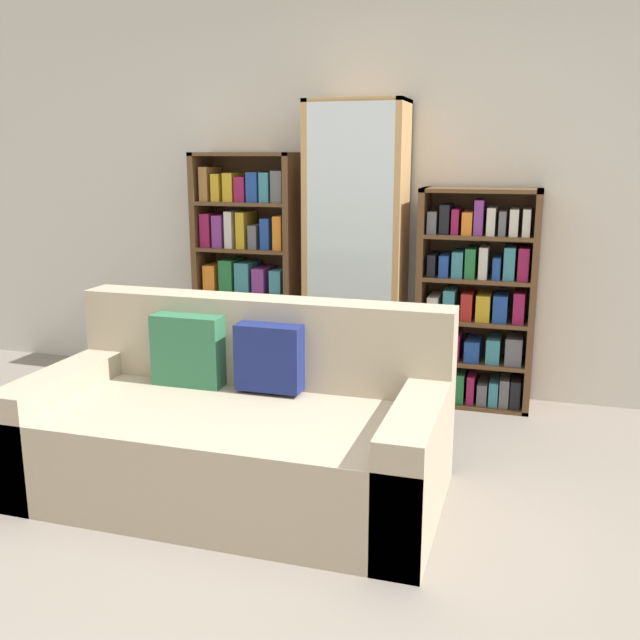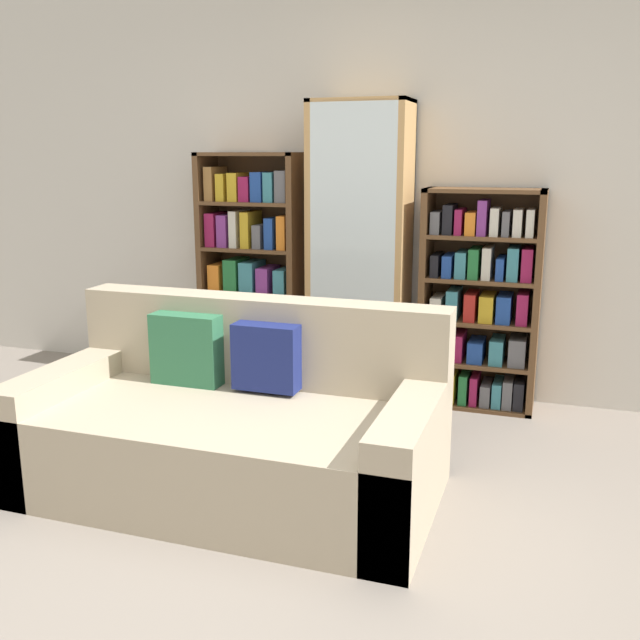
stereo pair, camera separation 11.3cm
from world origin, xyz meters
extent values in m
plane|color=gray|center=(0.00, 0.00, 0.00)|extent=(16.00, 16.00, 0.00)
cube|color=beige|center=(0.00, 2.48, 1.35)|extent=(7.05, 0.06, 2.70)
cube|color=tan|center=(-0.31, 0.66, 0.22)|extent=(1.94, 0.99, 0.43)
cube|color=tan|center=(-0.31, 1.05, 0.65)|extent=(1.94, 0.20, 0.44)
cube|color=tan|center=(-1.18, 0.66, 0.28)|extent=(0.20, 0.99, 0.55)
cube|color=tan|center=(0.55, 0.66, 0.28)|extent=(0.20, 0.99, 0.55)
cube|color=#2D6B47|center=(-0.65, 0.89, 0.61)|extent=(0.36, 0.12, 0.36)
cube|color=navy|center=(-0.22, 0.89, 0.61)|extent=(0.32, 0.12, 0.32)
cube|color=brown|center=(-1.23, 2.27, 0.79)|extent=(0.04, 0.32, 1.59)
cube|color=brown|center=(-0.56, 2.27, 0.79)|extent=(0.04, 0.32, 1.59)
cube|color=brown|center=(-0.90, 2.27, 1.57)|extent=(0.70, 0.32, 0.02)
cube|color=brown|center=(-0.90, 2.27, 0.01)|extent=(0.70, 0.32, 0.02)
cube|color=brown|center=(-0.90, 2.43, 0.79)|extent=(0.70, 0.01, 1.59)
cube|color=brown|center=(-0.90, 2.27, 0.33)|extent=(0.62, 0.32, 0.02)
cube|color=brown|center=(-0.90, 2.27, 0.64)|extent=(0.62, 0.32, 0.02)
cube|color=brown|center=(-0.90, 2.27, 0.95)|extent=(0.62, 0.32, 0.02)
cube|color=brown|center=(-0.90, 2.27, 1.25)|extent=(0.62, 0.32, 0.02)
cube|color=#AD231E|center=(-1.16, 2.26, 0.10)|extent=(0.04, 0.24, 0.16)
cube|color=#7A3384|center=(-1.09, 2.26, 0.12)|extent=(0.05, 0.24, 0.19)
cube|color=orange|center=(-1.03, 2.26, 0.10)|extent=(0.05, 0.24, 0.16)
cube|color=#7A3384|center=(-0.96, 2.26, 0.11)|extent=(0.04, 0.24, 0.17)
cube|color=#7A3384|center=(-0.90, 2.26, 0.13)|extent=(0.04, 0.24, 0.21)
cube|color=gold|center=(-0.83, 2.26, 0.15)|extent=(0.05, 0.24, 0.24)
cube|color=beige|center=(-0.76, 2.26, 0.13)|extent=(0.04, 0.24, 0.20)
cube|color=teal|center=(-0.69, 2.26, 0.12)|extent=(0.05, 0.24, 0.19)
cube|color=#AD231E|center=(-0.63, 2.26, 0.11)|extent=(0.06, 0.24, 0.17)
cube|color=#AD231E|center=(-1.16, 2.26, 0.45)|extent=(0.05, 0.24, 0.21)
cube|color=#7A3384|center=(-1.11, 2.26, 0.47)|extent=(0.04, 0.24, 0.24)
cube|color=teal|center=(-1.05, 2.26, 0.45)|extent=(0.04, 0.24, 0.22)
cube|color=gold|center=(-0.99, 2.26, 0.44)|extent=(0.05, 0.24, 0.19)
cube|color=olive|center=(-0.92, 2.26, 0.45)|extent=(0.05, 0.24, 0.21)
cube|color=gold|center=(-0.87, 2.26, 0.45)|extent=(0.04, 0.24, 0.22)
cube|color=#8E1947|center=(-0.80, 2.26, 0.42)|extent=(0.04, 0.24, 0.16)
cube|color=gold|center=(-0.74, 2.26, 0.44)|extent=(0.05, 0.24, 0.19)
cube|color=#1E4293|center=(-0.68, 2.26, 0.45)|extent=(0.04, 0.24, 0.21)
cube|color=#1E4293|center=(-0.62, 2.26, 0.45)|extent=(0.04, 0.24, 0.22)
cube|color=orange|center=(-1.13, 2.26, 0.74)|extent=(0.08, 0.24, 0.18)
cube|color=#237038|center=(-1.01, 2.26, 0.76)|extent=(0.10, 0.24, 0.22)
cube|color=teal|center=(-0.89, 2.26, 0.76)|extent=(0.10, 0.24, 0.21)
cube|color=#7A3384|center=(-0.78, 2.26, 0.74)|extent=(0.08, 0.24, 0.18)
cube|color=teal|center=(-0.66, 2.26, 0.74)|extent=(0.08, 0.24, 0.17)
cube|color=#8E1947|center=(-1.15, 2.26, 1.07)|extent=(0.07, 0.24, 0.23)
cube|color=#7A3384|center=(-1.06, 2.26, 1.07)|extent=(0.07, 0.24, 0.22)
cube|color=beige|center=(-0.98, 2.26, 1.08)|extent=(0.05, 0.24, 0.24)
cube|color=gold|center=(-0.90, 2.26, 1.08)|extent=(0.06, 0.24, 0.24)
cube|color=#5B5B60|center=(-0.81, 2.26, 1.04)|extent=(0.06, 0.24, 0.16)
cube|color=#1E4293|center=(-0.72, 2.26, 1.06)|extent=(0.06, 0.24, 0.20)
cube|color=orange|center=(-0.64, 2.26, 1.07)|extent=(0.06, 0.24, 0.22)
cube|color=olive|center=(-1.15, 2.26, 1.38)|extent=(0.06, 0.24, 0.22)
cube|color=gold|center=(-1.07, 2.26, 1.36)|extent=(0.06, 0.24, 0.18)
cube|color=gold|center=(-0.98, 2.26, 1.36)|extent=(0.07, 0.24, 0.19)
cube|color=#8E1947|center=(-0.90, 2.26, 1.35)|extent=(0.07, 0.24, 0.16)
cube|color=#1E4293|center=(-0.81, 2.26, 1.36)|extent=(0.08, 0.24, 0.19)
cube|color=teal|center=(-0.72, 2.26, 1.36)|extent=(0.06, 0.24, 0.19)
cube|color=#5B5B60|center=(-0.64, 2.26, 1.37)|extent=(0.08, 0.24, 0.20)
cube|color=tan|center=(-0.42, 2.25, 0.95)|extent=(0.04, 0.36, 1.91)
cube|color=tan|center=(0.16, 2.25, 0.95)|extent=(0.04, 0.36, 1.91)
cube|color=tan|center=(-0.13, 2.25, 1.89)|extent=(0.63, 0.36, 0.02)
cube|color=tan|center=(-0.13, 2.25, 0.01)|extent=(0.63, 0.36, 0.02)
cube|color=tan|center=(-0.13, 2.43, 0.95)|extent=(0.63, 0.01, 1.91)
cube|color=silver|center=(-0.13, 2.08, 0.95)|extent=(0.55, 0.01, 1.88)
cube|color=tan|center=(-0.13, 2.25, 0.33)|extent=(0.55, 0.32, 0.02)
cube|color=tan|center=(-0.13, 2.25, 0.64)|extent=(0.55, 0.32, 0.02)
cube|color=tan|center=(-0.13, 2.25, 0.95)|extent=(0.55, 0.32, 0.02)
cube|color=tan|center=(-0.13, 2.25, 1.26)|extent=(0.55, 0.32, 0.02)
cube|color=tan|center=(-0.13, 2.25, 1.57)|extent=(0.55, 0.32, 0.02)
cylinder|color=silver|center=(-0.34, 2.24, 0.06)|extent=(0.01, 0.01, 0.08)
cone|color=silver|center=(-0.34, 2.24, 0.15)|extent=(0.06, 0.06, 0.09)
cylinder|color=silver|center=(-0.26, 2.24, 0.06)|extent=(0.01, 0.01, 0.08)
cone|color=silver|center=(-0.26, 2.24, 0.15)|extent=(0.06, 0.06, 0.09)
cylinder|color=silver|center=(-0.17, 2.26, 0.06)|extent=(0.01, 0.01, 0.08)
cone|color=silver|center=(-0.17, 2.26, 0.15)|extent=(0.06, 0.06, 0.09)
cylinder|color=silver|center=(-0.09, 2.27, 0.06)|extent=(0.01, 0.01, 0.08)
cone|color=silver|center=(-0.09, 2.27, 0.15)|extent=(0.06, 0.06, 0.09)
cylinder|color=silver|center=(0.00, 2.25, 0.06)|extent=(0.01, 0.01, 0.08)
cone|color=silver|center=(0.00, 2.25, 0.15)|extent=(0.06, 0.06, 0.09)
cylinder|color=silver|center=(0.08, 2.24, 0.06)|extent=(0.01, 0.01, 0.08)
cone|color=silver|center=(0.08, 2.24, 0.15)|extent=(0.06, 0.06, 0.09)
cylinder|color=silver|center=(-0.32, 2.24, 0.39)|extent=(0.01, 0.01, 0.09)
cone|color=silver|center=(-0.32, 2.24, 0.49)|extent=(0.09, 0.09, 0.11)
cylinder|color=silver|center=(-0.19, 2.25, 0.39)|extent=(0.01, 0.01, 0.09)
cone|color=silver|center=(-0.19, 2.25, 0.49)|extent=(0.09, 0.09, 0.11)
cylinder|color=silver|center=(-0.07, 2.23, 0.39)|extent=(0.01, 0.01, 0.09)
cone|color=silver|center=(-0.07, 2.23, 0.49)|extent=(0.09, 0.09, 0.11)
cylinder|color=silver|center=(0.06, 2.24, 0.39)|extent=(0.01, 0.01, 0.09)
cone|color=silver|center=(0.06, 2.24, 0.49)|extent=(0.09, 0.09, 0.11)
cylinder|color=silver|center=(-0.33, 2.25, 0.69)|extent=(0.01, 0.01, 0.06)
cone|color=silver|center=(-0.33, 2.25, 0.76)|extent=(0.07, 0.07, 0.08)
cylinder|color=silver|center=(-0.23, 2.25, 0.69)|extent=(0.01, 0.01, 0.06)
cone|color=silver|center=(-0.23, 2.25, 0.76)|extent=(0.07, 0.07, 0.08)
cylinder|color=silver|center=(-0.13, 2.24, 0.69)|extent=(0.01, 0.01, 0.06)
cone|color=silver|center=(-0.13, 2.24, 0.76)|extent=(0.07, 0.07, 0.08)
cylinder|color=silver|center=(-0.03, 2.26, 0.69)|extent=(0.01, 0.01, 0.06)
cone|color=silver|center=(-0.03, 2.26, 0.76)|extent=(0.07, 0.07, 0.08)
cylinder|color=silver|center=(0.07, 2.27, 0.69)|extent=(0.01, 0.01, 0.06)
cone|color=silver|center=(0.07, 2.27, 0.76)|extent=(0.07, 0.07, 0.08)
cylinder|color=silver|center=(-0.34, 2.24, 1.00)|extent=(0.01, 0.01, 0.08)
cone|color=silver|center=(-0.34, 2.24, 1.09)|extent=(0.06, 0.06, 0.10)
cylinder|color=silver|center=(-0.26, 2.26, 1.00)|extent=(0.01, 0.01, 0.08)
cone|color=silver|center=(-0.26, 2.26, 1.09)|extent=(0.06, 0.06, 0.10)
cylinder|color=silver|center=(-0.17, 2.26, 1.00)|extent=(0.01, 0.01, 0.08)
cone|color=silver|center=(-0.17, 2.26, 1.09)|extent=(0.06, 0.06, 0.10)
cylinder|color=silver|center=(-0.09, 2.25, 1.00)|extent=(0.01, 0.01, 0.08)
cone|color=silver|center=(-0.09, 2.25, 1.09)|extent=(0.06, 0.06, 0.10)
cylinder|color=silver|center=(0.00, 2.27, 1.00)|extent=(0.01, 0.01, 0.08)
cone|color=silver|center=(0.00, 2.27, 1.09)|extent=(0.06, 0.06, 0.10)
cylinder|color=silver|center=(0.08, 2.27, 1.00)|extent=(0.01, 0.01, 0.08)
cone|color=silver|center=(0.08, 2.27, 1.09)|extent=(0.06, 0.06, 0.10)
cylinder|color=silver|center=(-0.34, 2.24, 1.31)|extent=(0.01, 0.01, 0.06)
cone|color=silver|center=(-0.34, 2.24, 1.38)|extent=(0.06, 0.06, 0.08)
cylinder|color=silver|center=(-0.26, 2.27, 1.31)|extent=(0.01, 0.01, 0.06)
cone|color=silver|center=(-0.26, 2.27, 1.38)|extent=(0.06, 0.06, 0.08)
cylinder|color=silver|center=(-0.17, 2.25, 1.31)|extent=(0.01, 0.01, 0.06)
cone|color=silver|center=(-0.17, 2.25, 1.38)|extent=(0.06, 0.06, 0.08)
cylinder|color=silver|center=(-0.09, 2.26, 1.31)|extent=(0.01, 0.01, 0.06)
cone|color=silver|center=(-0.09, 2.26, 1.38)|extent=(0.06, 0.06, 0.08)
cylinder|color=silver|center=(0.00, 2.27, 1.31)|extent=(0.01, 0.01, 0.06)
cone|color=silver|center=(0.00, 2.27, 1.38)|extent=(0.06, 0.06, 0.08)
cylinder|color=silver|center=(0.08, 2.26, 1.31)|extent=(0.01, 0.01, 0.06)
cone|color=silver|center=(0.08, 2.26, 1.38)|extent=(0.06, 0.06, 0.08)
cylinder|color=silver|center=(-0.32, 2.24, 1.62)|extent=(0.01, 0.01, 0.07)
cone|color=silver|center=(-0.32, 2.24, 1.70)|extent=(0.09, 0.09, 0.09)
cylinder|color=silver|center=(-0.19, 2.24, 1.62)|extent=(0.01, 0.01, 0.07)
cone|color=silver|center=(-0.19, 2.24, 1.70)|extent=(0.09, 0.09, 0.09)
cylinder|color=silver|center=(-0.07, 2.26, 1.62)|extent=(0.01, 0.01, 0.07)
cone|color=silver|center=(-0.07, 2.26, 1.70)|extent=(0.09, 0.09, 0.09)
cylinder|color=silver|center=(0.06, 2.24, 1.62)|extent=(0.01, 0.01, 0.07)
cone|color=silver|center=(0.06, 2.24, 1.70)|extent=(0.09, 0.09, 0.09)
cube|color=brown|center=(0.31, 2.27, 0.69)|extent=(0.04, 0.32, 1.37)
cube|color=brown|center=(0.99, 2.27, 0.69)|extent=(0.04, 0.32, 1.37)
cube|color=brown|center=(0.65, 2.27, 1.36)|extent=(0.72, 0.32, 0.02)
cube|color=brown|center=(0.65, 2.27, 0.01)|extent=(0.72, 0.32, 0.02)
cube|color=brown|center=(0.65, 2.43, 0.69)|extent=(0.72, 0.01, 1.37)
cube|color=brown|center=(0.65, 2.27, 0.29)|extent=(0.64, 0.32, 0.02)
cube|color=brown|center=(0.65, 2.27, 0.55)|extent=(0.64, 0.32, 0.02)
cube|color=brown|center=(0.65, 2.27, 0.82)|extent=(0.64, 0.32, 0.02)
cube|color=brown|center=(0.65, 2.27, 1.08)|extent=(0.64, 0.32, 0.02)
cube|color=#8E1947|center=(0.37, 2.26, 0.12)|extent=(0.05, 0.24, 0.19)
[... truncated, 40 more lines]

